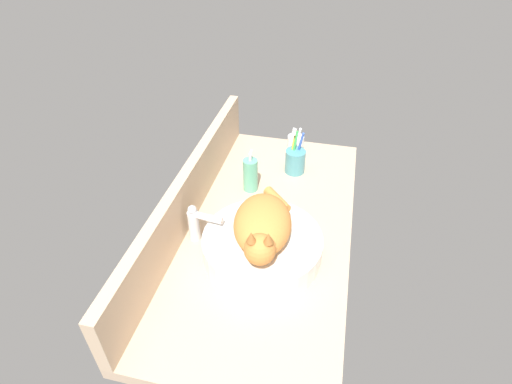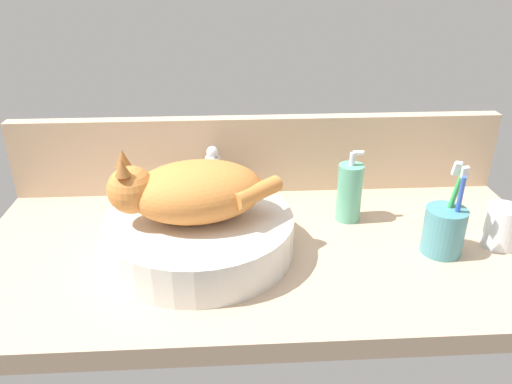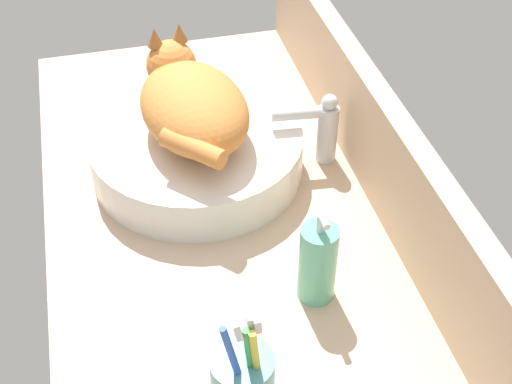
{
  "view_description": "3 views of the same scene",
  "coord_description": "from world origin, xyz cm",
  "px_view_note": "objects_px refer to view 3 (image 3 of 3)",
  "views": [
    {
      "loc": [
        -97.55,
        -19.12,
        92.14
      ],
      "look_at": [
        4.73,
        4.5,
        10.22
      ],
      "focal_mm": 28.0,
      "sensor_mm": 36.0,
      "label": 1
    },
    {
      "loc": [
        -7.14,
        -86.22,
        53.58
      ],
      "look_at": [
        -1.87,
        2.2,
        10.9
      ],
      "focal_mm": 35.0,
      "sensor_mm": 36.0,
      "label": 2
    },
    {
      "loc": [
        83.23,
        -15.04,
        80.66
      ],
      "look_at": [
        2.94,
        4.92,
        7.19
      ],
      "focal_mm": 50.0,
      "sensor_mm": 36.0,
      "label": 3
    }
  ],
  "objects_px": {
    "faucet": "(321,126)",
    "toothbrush_cup": "(243,382)",
    "soap_dispenser": "(318,263)",
    "cat": "(191,103)",
    "sink_basin": "(197,153)"
  },
  "relations": [
    {
      "from": "cat",
      "to": "soap_dispenser",
      "type": "relative_size",
      "value": 1.99
    },
    {
      "from": "sink_basin",
      "to": "faucet",
      "type": "height_order",
      "value": "faucet"
    },
    {
      "from": "sink_basin",
      "to": "soap_dispenser",
      "type": "xyz_separation_m",
      "value": [
        0.32,
        0.12,
        0.03
      ]
    },
    {
      "from": "sink_basin",
      "to": "cat",
      "type": "relative_size",
      "value": 1.13
    },
    {
      "from": "sink_basin",
      "to": "cat",
      "type": "xyz_separation_m",
      "value": [
        -0.01,
        -0.0,
        0.1
      ]
    },
    {
      "from": "faucet",
      "to": "toothbrush_cup",
      "type": "height_order",
      "value": "toothbrush_cup"
    },
    {
      "from": "soap_dispenser",
      "to": "toothbrush_cup",
      "type": "distance_m",
      "value": 0.21
    },
    {
      "from": "soap_dispenser",
      "to": "toothbrush_cup",
      "type": "height_order",
      "value": "toothbrush_cup"
    },
    {
      "from": "cat",
      "to": "sink_basin",
      "type": "bearing_deg",
      "value": 12.04
    },
    {
      "from": "faucet",
      "to": "toothbrush_cup",
      "type": "xyz_separation_m",
      "value": [
        0.45,
        -0.25,
        -0.02
      ]
    },
    {
      "from": "faucet",
      "to": "soap_dispenser",
      "type": "distance_m",
      "value": 0.32
    },
    {
      "from": "faucet",
      "to": "cat",
      "type": "bearing_deg",
      "value": -99.22
    },
    {
      "from": "faucet",
      "to": "soap_dispenser",
      "type": "xyz_separation_m",
      "value": [
        0.3,
        -0.1,
        -0.01
      ]
    },
    {
      "from": "soap_dispenser",
      "to": "toothbrush_cup",
      "type": "bearing_deg",
      "value": -43.06
    },
    {
      "from": "toothbrush_cup",
      "to": "faucet",
      "type": "bearing_deg",
      "value": 151.5
    }
  ]
}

